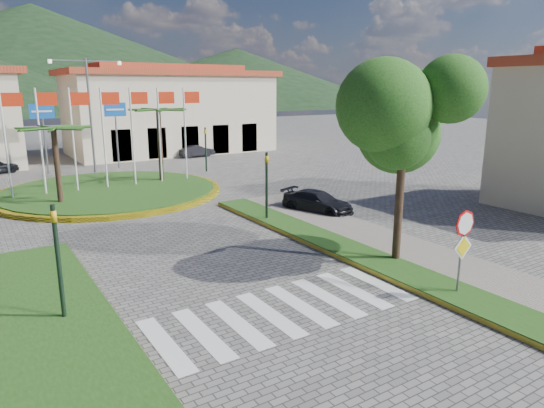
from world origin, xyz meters
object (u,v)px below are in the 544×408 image
roundabout_island (110,191)px  car_side_right (318,202)px  deciduous_tree (405,114)px  car_dark_b (196,151)px  stop_sign (463,239)px

roundabout_island → car_side_right: bearing=-53.0°
deciduous_tree → car_dark_b: (4.98, 28.39, -4.65)m
car_dark_b → deciduous_tree: bearing=167.0°
stop_sign → deciduous_tree: deciduous_tree is taller
car_dark_b → car_side_right: 21.52m
deciduous_tree → roundabout_island: bearing=107.9°
roundabout_island → car_side_right: size_ratio=3.44×
stop_sign → car_side_right: (2.60, 10.10, -1.26)m
stop_sign → deciduous_tree: bearing=78.8°
roundabout_island → stop_sign: 20.69m
car_dark_b → car_side_right: car_side_right is taller
car_dark_b → car_side_right: size_ratio=0.87×
deciduous_tree → car_side_right: deciduous_tree is taller
deciduous_tree → car_dark_b: bearing=80.1°
roundabout_island → car_dark_b: roundabout_island is taller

